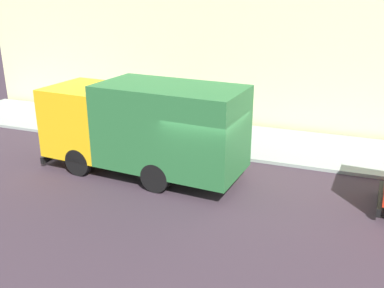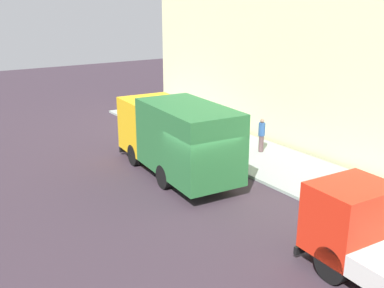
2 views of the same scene
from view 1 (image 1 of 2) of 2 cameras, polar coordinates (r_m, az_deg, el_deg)
The scene contains 5 objects.
ground at distance 14.20m, azimuth 1.90°, elevation -6.23°, with size 80.00×80.00×0.00m, color #372B35.
sidewalk at distance 18.67m, azimuth 6.98°, elevation 0.40°, with size 4.12×30.00×0.13m, color #95A199.
large_utility_truck at distance 14.97m, azimuth -6.43°, elevation 2.50°, with size 3.07×7.43×3.29m.
pedestrian_walking at distance 19.56m, azimuth 0.22°, elevation 4.39°, with size 0.46×0.46×1.68m.
traffic_cone_orange at distance 19.74m, azimuth -12.40°, elevation 2.23°, with size 0.40×0.40×0.57m, color orange.
Camera 1 is at (-12.07, -4.09, 6.26)m, focal length 40.36 mm.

